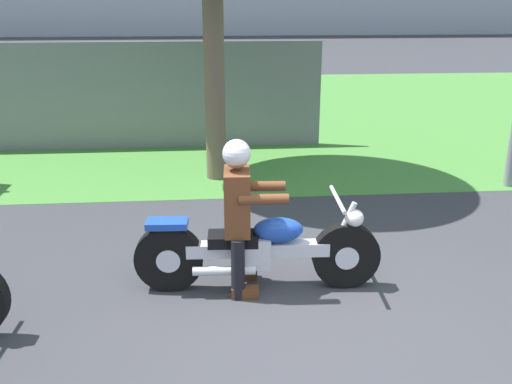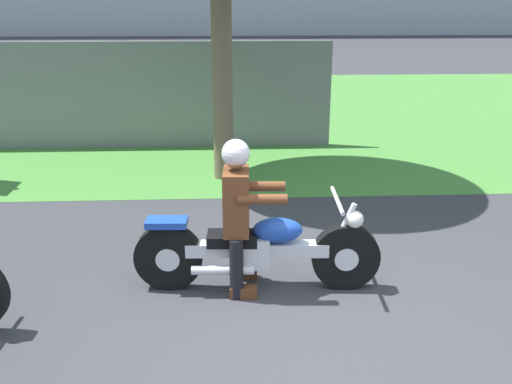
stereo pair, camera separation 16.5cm
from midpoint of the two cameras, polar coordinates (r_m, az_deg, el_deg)
ground at (r=4.46m, az=8.05°, el=-15.24°), size 120.00×120.00×0.00m
grass_verge at (r=13.20m, az=0.63°, el=8.28°), size 60.00×12.00×0.01m
motorcycle_lead at (r=5.04m, az=1.14°, el=-5.83°), size 2.20×0.66×0.86m
rider_lead at (r=4.87m, az=-0.81°, el=-1.27°), size 0.56×0.48×1.38m
fence_segment at (r=9.97m, az=-12.46°, el=9.48°), size 7.00×0.06×1.80m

